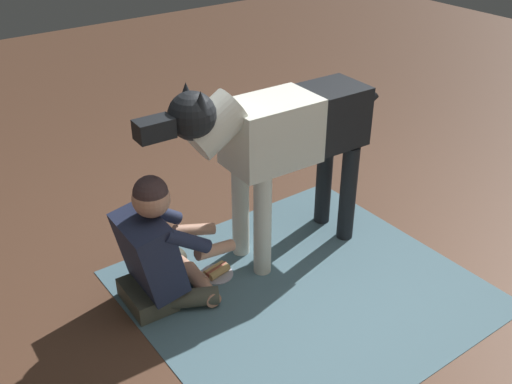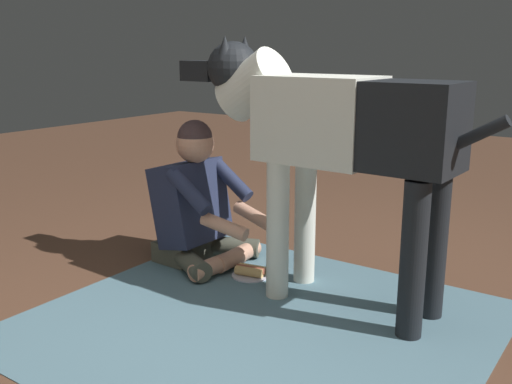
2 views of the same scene
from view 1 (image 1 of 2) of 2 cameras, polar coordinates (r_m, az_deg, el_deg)
name	(u,v)px [view 1 (image 1 of 2)]	position (r m, az deg, el deg)	size (l,w,h in m)	color
ground_plane	(332,282)	(3.74, 7.26, -8.53)	(13.30, 13.30, 0.00)	brown
area_rug	(303,289)	(3.67, 4.54, -9.22)	(1.92, 1.81, 0.01)	slate
person_sitting_on_floor	(158,251)	(3.44, -9.34, -5.62)	(0.67, 0.58, 0.82)	#4D4F42
large_dog	(279,137)	(3.56, 2.24, 5.29)	(1.67, 0.38, 1.26)	white
hot_dog_on_plate	(217,272)	(3.76, -3.77, -7.61)	(0.21, 0.21, 0.06)	silver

